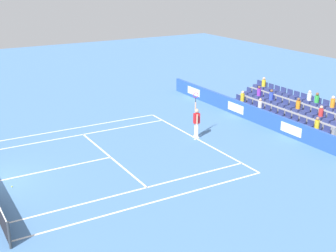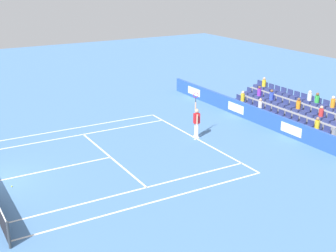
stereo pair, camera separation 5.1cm
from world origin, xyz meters
name	(u,v)px [view 2 (the right image)]	position (x,y,z in m)	size (l,w,h in m)	color
line_baseline	(197,139)	(0.00, -11.89, 0.00)	(10.97, 0.10, 0.01)	white
line_service	(111,157)	(0.00, -6.40, 0.00)	(8.23, 0.10, 0.01)	white
line_centre_service	(51,170)	(0.00, -3.20, 0.00)	(0.10, 6.40, 0.01)	white
line_singles_sideline_left	(76,136)	(4.12, -5.95, 0.00)	(0.10, 11.89, 0.01)	white
line_singles_sideline_right	(138,190)	(-4.12, -5.95, 0.00)	(0.10, 11.89, 0.01)	white
line_doubles_sideline_left	(69,129)	(5.49, -5.95, 0.00)	(0.10, 11.89, 0.01)	white
line_doubles_sideline_right	(152,202)	(-5.49, -5.95, 0.00)	(0.10, 11.89, 0.01)	white
line_centre_mark	(196,139)	(0.00, -11.79, 0.00)	(0.10, 0.20, 0.01)	white
sponsor_barrier	(263,118)	(0.00, -16.89, 0.51)	(20.78, 0.22, 1.03)	blue
tennis_player	(197,122)	(0.23, -11.98, 0.99)	(0.51, 0.41, 2.85)	white
stadium_stand	(290,112)	(-0.01, -19.20, 0.55)	(8.68, 2.85, 2.19)	gray
loose_tennis_ball	(12,186)	(-0.99, -1.11, 0.03)	(0.07, 0.07, 0.07)	#D1E533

